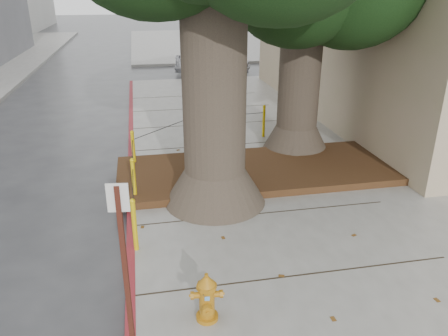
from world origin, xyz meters
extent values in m
plane|color=#28282B|center=(0.00, 0.00, 0.00)|extent=(140.00, 140.00, 0.00)
cube|color=slate|center=(6.00, 30.00, 0.07)|extent=(16.00, 20.00, 0.15)
cube|color=maroon|center=(-2.00, 2.50, 0.07)|extent=(0.14, 26.00, 0.16)
cube|color=black|center=(0.90, 3.90, 0.23)|extent=(6.40, 2.60, 0.16)
cone|color=#4C3F33|center=(-0.30, 2.70, 0.50)|extent=(2.04, 2.04, 0.70)
cylinder|color=#4C3F33|center=(-0.30, 2.70, 2.53)|extent=(1.20, 1.20, 4.22)
cone|color=#4C3F33|center=(2.30, 5.20, 0.50)|extent=(1.77, 1.77, 0.70)
cylinder|color=#4C3F33|center=(2.30, 5.20, 2.32)|extent=(1.04, 1.04, 3.84)
cylinder|color=gold|center=(-1.90, 1.20, 0.60)|extent=(0.08, 0.08, 0.90)
sphere|color=gold|center=(-1.90, 1.20, 1.05)|extent=(0.09, 0.09, 0.09)
cylinder|color=gold|center=(-1.90, 3.00, 0.60)|extent=(0.08, 0.08, 0.90)
sphere|color=gold|center=(-1.90, 3.00, 1.05)|extent=(0.09, 0.09, 0.09)
cylinder|color=gold|center=(-1.90, 4.80, 0.60)|extent=(0.08, 0.08, 0.90)
sphere|color=gold|center=(-1.90, 4.80, 1.05)|extent=(0.09, 0.09, 0.09)
cylinder|color=gold|center=(-0.40, 6.30, 0.60)|extent=(0.08, 0.08, 0.90)
sphere|color=gold|center=(-0.40, 6.30, 1.05)|extent=(0.09, 0.09, 0.09)
cylinder|color=gold|center=(1.80, 6.50, 0.60)|extent=(0.08, 0.08, 0.90)
sphere|color=gold|center=(1.80, 6.50, 1.05)|extent=(0.09, 0.09, 0.09)
cylinder|color=black|center=(-1.90, 2.10, 0.87)|extent=(0.02, 1.80, 0.02)
cylinder|color=black|center=(-1.90, 3.90, 0.87)|extent=(0.02, 1.80, 0.02)
cylinder|color=black|center=(-1.15, 5.55, 0.87)|extent=(1.51, 1.51, 0.02)
cylinder|color=black|center=(0.70, 6.40, 0.87)|extent=(2.20, 0.22, 0.02)
cylinder|color=#B16F12|center=(-1.00, -0.65, 0.18)|extent=(0.32, 0.32, 0.06)
cylinder|color=#B16F12|center=(-1.00, -0.65, 0.43)|extent=(0.22, 0.22, 0.46)
cylinder|color=#B16F12|center=(-1.00, -0.65, 0.67)|extent=(0.29, 0.29, 0.06)
cone|color=#B16F12|center=(-1.00, -0.65, 0.75)|extent=(0.27, 0.27, 0.13)
cylinder|color=#B16F12|center=(-1.00, -0.65, 0.84)|extent=(0.06, 0.06, 0.05)
cylinder|color=#B16F12|center=(-1.12, -0.64, 0.54)|extent=(0.14, 0.10, 0.08)
cylinder|color=#B16F12|center=(-0.88, -0.66, 0.54)|extent=(0.14, 0.10, 0.08)
cylinder|color=#B16F12|center=(-1.01, -0.76, 0.43)|extent=(0.13, 0.14, 0.12)
cube|color=#5999D8|center=(-1.01, -0.75, 0.56)|extent=(0.06, 0.01, 0.06)
cube|color=#471911|center=(-1.95, -1.13, 1.27)|extent=(0.06, 0.06, 2.25)
cube|color=silver|center=(-1.95, -1.13, 2.26)|extent=(0.23, 0.05, 0.31)
imported|color=#B9B8BE|center=(2.12, 17.19, 0.66)|extent=(4.03, 2.06, 1.31)
imported|color=maroon|center=(12.13, 18.91, 0.58)|extent=(3.61, 1.62, 1.15)
camera|label=1|loc=(-1.66, -5.17, 4.22)|focal=35.00mm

